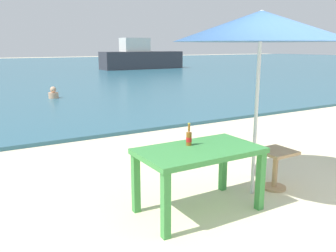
# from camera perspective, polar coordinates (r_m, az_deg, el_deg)

# --- Properties ---
(sea_water) EXTENTS (120.00, 50.00, 0.08)m
(sea_water) POSITION_cam_1_polar(r_m,az_deg,el_deg) (32.16, -24.54, 8.35)
(sea_water) COLOR #2D6075
(sea_water) RESTS_ON ground_plane
(picnic_table_green) EXTENTS (1.40, 0.80, 0.76)m
(picnic_table_green) POSITION_cam_1_polar(r_m,az_deg,el_deg) (4.08, 5.00, -5.05)
(picnic_table_green) COLOR #3D8C42
(picnic_table_green) RESTS_ON ground_plane
(beer_bottle_amber) EXTENTS (0.07, 0.07, 0.26)m
(beer_bottle_amber) POSITION_cam_1_polar(r_m,az_deg,el_deg) (4.13, 3.37, -1.85)
(beer_bottle_amber) COLOR brown
(beer_bottle_amber) RESTS_ON picnic_table_green
(patio_umbrella) EXTENTS (2.10, 2.10, 2.30)m
(patio_umbrella) POSITION_cam_1_polar(r_m,az_deg,el_deg) (4.50, 14.69, 15.20)
(patio_umbrella) COLOR silver
(patio_umbrella) RESTS_ON ground_plane
(side_table_wood) EXTENTS (0.44, 0.44, 0.54)m
(side_table_wood) POSITION_cam_1_polar(r_m,az_deg,el_deg) (4.99, 16.83, -5.80)
(side_table_wood) COLOR tan
(side_table_wood) RESTS_ON ground_plane
(swimmer_person) EXTENTS (0.34, 0.34, 0.41)m
(swimmer_person) POSITION_cam_1_polar(r_m,az_deg,el_deg) (13.18, -17.90, 4.95)
(swimmer_person) COLOR tan
(swimmer_person) RESTS_ON sea_water
(boat_sailboat) EXTENTS (6.57, 1.79, 2.39)m
(boat_sailboat) POSITION_cam_1_polar(r_m,az_deg,el_deg) (28.78, -4.39, 10.85)
(boat_sailboat) COLOR #38383F
(boat_sailboat) RESTS_ON sea_water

